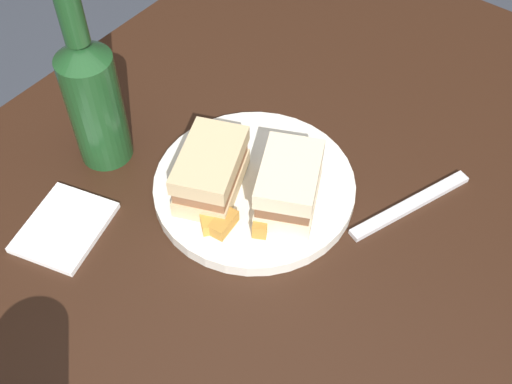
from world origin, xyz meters
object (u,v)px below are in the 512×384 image
napkin (65,227)px  fork (410,205)px  cider_bottle (93,96)px  plate (254,187)px  sandwich_half_left (212,170)px  sandwich_half_right (289,185)px

napkin → fork: 0.42m
cider_bottle → fork: bearing=-65.7°
plate → fork: (0.10, -0.17, -0.01)m
sandwich_half_left → fork: bearing=-56.7°
sandwich_half_right → napkin: bearing=133.5°
sandwich_half_right → cider_bottle: size_ratio=0.46×
napkin → fork: (0.29, -0.31, -0.00)m
napkin → fork: bearing=-47.8°
cider_bottle → napkin: size_ratio=2.38×
sandwich_half_right → napkin: 0.28m
plate → sandwich_half_left: 0.07m
napkin → sandwich_half_right: bearing=-46.5°
fork → sandwich_half_left: bearing=-35.9°
fork → plate: bearing=-39.1°
plate → napkin: size_ratio=2.30×
plate → cider_bottle: bearing=108.8°
sandwich_half_left → sandwich_half_right: bearing=-67.3°
napkin → cider_bottle: bearing=23.0°
sandwich_half_right → fork: bearing=-50.1°
fork → sandwich_half_right: bearing=-29.4°
sandwich_half_right → plate: bearing=90.0°
sandwich_half_left → napkin: size_ratio=1.16×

